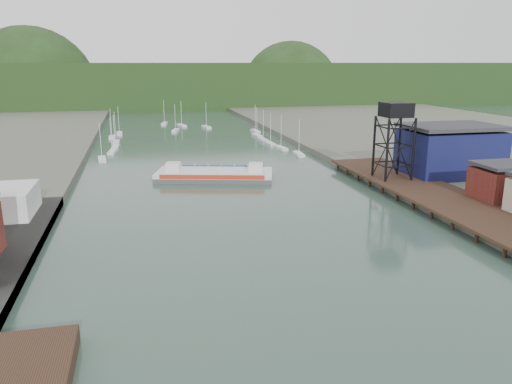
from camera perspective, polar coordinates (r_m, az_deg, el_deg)
name	(u,v)px	position (r m, az deg, el deg)	size (l,w,h in m)	color
ground	(348,360)	(48.44, 10.52, -18.33)	(600.00, 600.00, 0.00)	#2D463A
east_pier	(434,193)	(101.25, 19.65, -0.13)	(14.00, 70.00, 2.45)	black
lift_tower	(396,115)	(108.90, 15.68, 8.52)	(6.50, 6.50, 16.00)	black
blue_shed	(450,151)	(119.55, 21.27, 4.41)	(20.50, 14.50, 11.30)	#0C1035
marina_sailboats	(190,138)	(178.12, -7.59, 6.13)	(57.71, 92.65, 0.90)	silver
distant_hills	(157,87)	(338.90, -11.26, 11.64)	(500.00, 120.00, 80.00)	black
chain_ferry	(215,175)	(115.48, -4.76, 2.01)	(28.28, 17.08, 3.81)	#47474A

